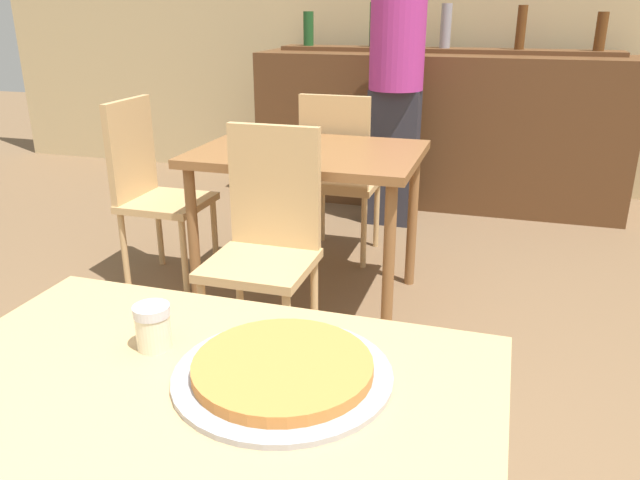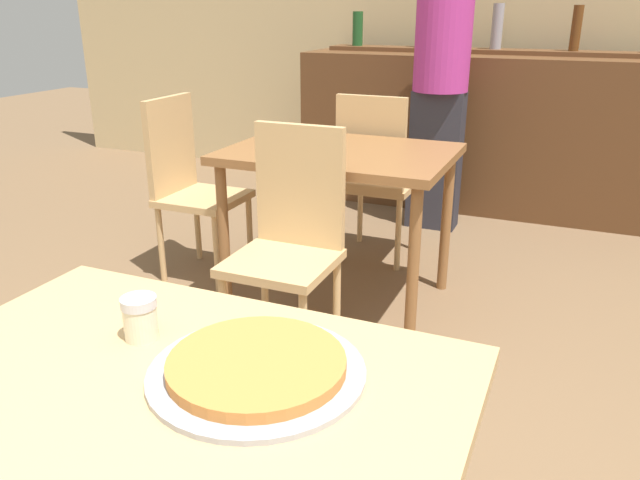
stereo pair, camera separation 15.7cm
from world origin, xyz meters
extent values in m
cube|color=#D1B784|center=(0.00, 4.20, 1.40)|extent=(8.00, 0.05, 2.80)
cube|color=tan|center=(0.00, 0.00, 0.70)|extent=(1.10, 0.73, 0.04)
cylinder|color=tan|center=(-0.49, 0.30, 0.34)|extent=(0.05, 0.05, 0.68)
cube|color=brown|center=(-0.38, 1.84, 0.74)|extent=(1.03, 0.75, 0.04)
cylinder|color=brown|center=(-0.83, 1.53, 0.36)|extent=(0.05, 0.05, 0.72)
cylinder|color=brown|center=(0.07, 1.53, 0.36)|extent=(0.05, 0.05, 0.72)
cylinder|color=brown|center=(-0.83, 2.16, 0.36)|extent=(0.05, 0.05, 0.72)
cylinder|color=brown|center=(0.07, 2.16, 0.36)|extent=(0.05, 0.05, 0.72)
cube|color=brown|center=(0.00, 3.69, 0.53)|extent=(2.60, 0.56, 1.06)
cube|color=brown|center=(0.00, 3.83, 1.08)|extent=(2.39, 0.24, 0.03)
cylinder|color=#1E5123|center=(-1.02, 3.83, 1.22)|extent=(0.08, 0.08, 0.24)
cylinder|color=#1E5123|center=(-0.51, 3.83, 1.25)|extent=(0.08, 0.08, 0.31)
cylinder|color=#9999A3|center=(0.00, 3.83, 1.24)|extent=(0.08, 0.08, 0.30)
cylinder|color=#5B3314|center=(0.51, 3.83, 1.24)|extent=(0.07, 0.07, 0.29)
cylinder|color=#5B3314|center=(1.02, 3.83, 1.22)|extent=(0.07, 0.07, 0.25)
cube|color=tan|center=(-0.38, 1.22, 0.43)|extent=(0.40, 0.40, 0.04)
cube|color=tan|center=(-0.38, 1.40, 0.70)|extent=(0.38, 0.04, 0.50)
cylinder|color=tan|center=(-0.55, 1.05, 0.21)|extent=(0.03, 0.03, 0.41)
cylinder|color=tan|center=(-0.21, 1.05, 0.21)|extent=(0.03, 0.03, 0.41)
cylinder|color=tan|center=(-0.55, 1.39, 0.21)|extent=(0.03, 0.03, 0.41)
cylinder|color=tan|center=(-0.21, 1.39, 0.21)|extent=(0.03, 0.03, 0.41)
cube|color=tan|center=(-0.38, 2.47, 0.43)|extent=(0.40, 0.40, 0.04)
cube|color=tan|center=(-0.38, 2.29, 0.70)|extent=(0.38, 0.04, 0.50)
cylinder|color=tan|center=(-0.21, 2.64, 0.21)|extent=(0.03, 0.03, 0.41)
cylinder|color=tan|center=(-0.55, 2.64, 0.21)|extent=(0.03, 0.03, 0.41)
cylinder|color=tan|center=(-0.21, 2.30, 0.21)|extent=(0.03, 0.03, 0.41)
cylinder|color=tan|center=(-0.55, 2.30, 0.21)|extent=(0.03, 0.03, 0.41)
cube|color=tan|center=(-1.14, 1.84, 0.43)|extent=(0.40, 0.40, 0.04)
cube|color=tan|center=(-1.32, 1.84, 0.70)|extent=(0.04, 0.38, 0.50)
cylinder|color=tan|center=(-0.97, 1.67, 0.21)|extent=(0.03, 0.03, 0.41)
cylinder|color=tan|center=(-0.97, 2.01, 0.21)|extent=(0.03, 0.03, 0.41)
cylinder|color=tan|center=(-1.31, 1.67, 0.21)|extent=(0.03, 0.03, 0.41)
cylinder|color=tan|center=(-1.31, 2.01, 0.21)|extent=(0.03, 0.03, 0.41)
cylinder|color=#A3A3A8|center=(0.14, 0.08, 0.73)|extent=(0.41, 0.41, 0.01)
cylinder|color=#CC7A38|center=(0.14, 0.08, 0.75)|extent=(0.34, 0.34, 0.02)
cylinder|color=beige|center=(-0.15, 0.11, 0.76)|extent=(0.07, 0.07, 0.07)
cylinder|color=silver|center=(-0.15, 0.11, 0.81)|extent=(0.07, 0.07, 0.02)
cube|color=#2D2D38|center=(-0.21, 3.11, 0.44)|extent=(0.32, 0.18, 0.88)
cylinder|color=#B2338C|center=(-0.21, 3.11, 1.25)|extent=(0.34, 0.34, 0.73)
camera|label=1|loc=(0.50, -0.86, 1.38)|focal=35.00mm
camera|label=2|loc=(0.65, -0.81, 1.38)|focal=35.00mm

